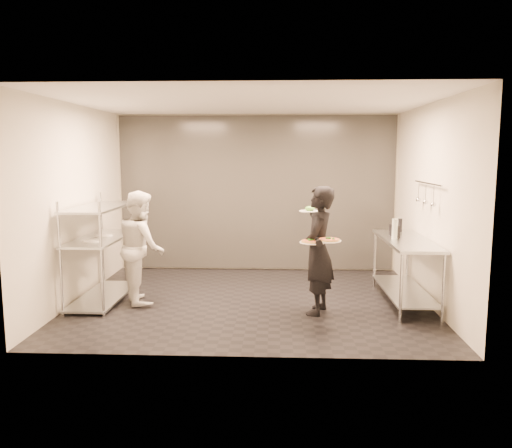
{
  "coord_description": "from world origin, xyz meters",
  "views": [
    {
      "loc": [
        0.38,
        -6.95,
        2.1
      ],
      "look_at": [
        0.07,
        0.14,
        1.1
      ],
      "focal_mm": 35.0,
      "sensor_mm": 36.0,
      "label": 1
    }
  ],
  "objects_px": {
    "bottle_green": "(395,229)",
    "chef": "(141,247)",
    "prep_counter": "(405,260)",
    "waiter": "(318,251)",
    "bottle_clear": "(400,224)",
    "salad_plate": "(310,210)",
    "pizza_plate_far": "(329,240)",
    "pizza_plate_near": "(312,242)",
    "pos_monitor": "(394,231)",
    "pass_rack": "(101,247)",
    "bottle_dark": "(400,225)"
  },
  "relations": [
    {
      "from": "pizza_plate_near",
      "to": "bottle_clear",
      "type": "xyz_separation_m",
      "value": [
        1.45,
        1.52,
        0.02
      ]
    },
    {
      "from": "waiter",
      "to": "salad_plate",
      "type": "height_order",
      "value": "waiter"
    },
    {
      "from": "bottle_green",
      "to": "waiter",
      "type": "bearing_deg",
      "value": -154.31
    },
    {
      "from": "waiter",
      "to": "bottle_green",
      "type": "height_order",
      "value": "waiter"
    },
    {
      "from": "waiter",
      "to": "pos_monitor",
      "type": "bearing_deg",
      "value": 138.06
    },
    {
      "from": "chef",
      "to": "bottle_clear",
      "type": "height_order",
      "value": "chef"
    },
    {
      "from": "chef",
      "to": "pass_rack",
      "type": "bearing_deg",
      "value": 58.45
    },
    {
      "from": "prep_counter",
      "to": "waiter",
      "type": "distance_m",
      "value": 1.38
    },
    {
      "from": "pizza_plate_far",
      "to": "salad_plate",
      "type": "distance_m",
      "value": 0.65
    },
    {
      "from": "prep_counter",
      "to": "pizza_plate_far",
      "type": "height_order",
      "value": "pizza_plate_far"
    },
    {
      "from": "bottle_green",
      "to": "bottle_clear",
      "type": "height_order",
      "value": "bottle_green"
    },
    {
      "from": "pass_rack",
      "to": "bottle_dark",
      "type": "distance_m",
      "value": 4.46
    },
    {
      "from": "prep_counter",
      "to": "pizza_plate_near",
      "type": "relative_size",
      "value": 5.59
    },
    {
      "from": "pass_rack",
      "to": "salad_plate",
      "type": "distance_m",
      "value": 3.03
    },
    {
      "from": "pizza_plate_near",
      "to": "bottle_green",
      "type": "relative_size",
      "value": 1.15
    },
    {
      "from": "pizza_plate_near",
      "to": "salad_plate",
      "type": "height_order",
      "value": "salad_plate"
    },
    {
      "from": "pizza_plate_far",
      "to": "bottle_clear",
      "type": "bearing_deg",
      "value": 50.92
    },
    {
      "from": "prep_counter",
      "to": "bottle_clear",
      "type": "xyz_separation_m",
      "value": [
        0.1,
        0.8,
        0.39
      ]
    },
    {
      "from": "salad_plate",
      "to": "pass_rack",
      "type": "bearing_deg",
      "value": 175.81
    },
    {
      "from": "bottle_clear",
      "to": "pos_monitor",
      "type": "bearing_deg",
      "value": -109.84
    },
    {
      "from": "pos_monitor",
      "to": "pass_rack",
      "type": "bearing_deg",
      "value": 167.28
    },
    {
      "from": "pizza_plate_near",
      "to": "bottle_green",
      "type": "bearing_deg",
      "value": 31.87
    },
    {
      "from": "pizza_plate_far",
      "to": "bottle_dark",
      "type": "xyz_separation_m",
      "value": [
        1.23,
        1.4,
        -0.0
      ]
    },
    {
      "from": "salad_plate",
      "to": "bottle_green",
      "type": "height_order",
      "value": "salad_plate"
    },
    {
      "from": "bottle_green",
      "to": "chef",
      "type": "bearing_deg",
      "value": -178.31
    },
    {
      "from": "prep_counter",
      "to": "bottle_dark",
      "type": "relative_size",
      "value": 8.79
    },
    {
      "from": "chef",
      "to": "bottle_green",
      "type": "bearing_deg",
      "value": -112.72
    },
    {
      "from": "waiter",
      "to": "chef",
      "type": "xyz_separation_m",
      "value": [
        -2.46,
        0.43,
        -0.05
      ]
    },
    {
      "from": "prep_counter",
      "to": "bottle_green",
      "type": "bearing_deg",
      "value": 170.1
    },
    {
      "from": "waiter",
      "to": "bottle_green",
      "type": "bearing_deg",
      "value": 132.02
    },
    {
      "from": "pizza_plate_near",
      "to": "bottle_clear",
      "type": "relative_size",
      "value": 1.65
    },
    {
      "from": "pizza_plate_far",
      "to": "pos_monitor",
      "type": "relative_size",
      "value": 1.34
    },
    {
      "from": "salad_plate",
      "to": "pos_monitor",
      "type": "height_order",
      "value": "salad_plate"
    },
    {
      "from": "pass_rack",
      "to": "pizza_plate_far",
      "type": "distance_m",
      "value": 3.27
    },
    {
      "from": "pass_rack",
      "to": "waiter",
      "type": "relative_size",
      "value": 0.95
    },
    {
      "from": "pos_monitor",
      "to": "bottle_dark",
      "type": "distance_m",
      "value": 0.5
    },
    {
      "from": "pos_monitor",
      "to": "prep_counter",
      "type": "bearing_deg",
      "value": -75.1
    },
    {
      "from": "pos_monitor",
      "to": "chef",
      "type": "bearing_deg",
      "value": 168.93
    },
    {
      "from": "waiter",
      "to": "pizza_plate_far",
      "type": "distance_m",
      "value": 0.32
    },
    {
      "from": "chef",
      "to": "pizza_plate_near",
      "type": "relative_size",
      "value": 4.94
    },
    {
      "from": "pizza_plate_near",
      "to": "salad_plate",
      "type": "bearing_deg",
      "value": 90.64
    },
    {
      "from": "waiter",
      "to": "prep_counter",
      "type": "bearing_deg",
      "value": 128.06
    },
    {
      "from": "pizza_plate_far",
      "to": "pass_rack",
      "type": "bearing_deg",
      "value": 166.91
    },
    {
      "from": "prep_counter",
      "to": "pizza_plate_near",
      "type": "distance_m",
      "value": 1.58
    },
    {
      "from": "prep_counter",
      "to": "bottle_dark",
      "type": "distance_m",
      "value": 0.78
    },
    {
      "from": "prep_counter",
      "to": "bottle_dark",
      "type": "xyz_separation_m",
      "value": [
        0.07,
        0.66,
        0.4
      ]
    },
    {
      "from": "pos_monitor",
      "to": "bottle_green",
      "type": "height_order",
      "value": "bottle_green"
    },
    {
      "from": "pass_rack",
      "to": "salad_plate",
      "type": "height_order",
      "value": "pass_rack"
    },
    {
      "from": "pos_monitor",
      "to": "bottle_clear",
      "type": "relative_size",
      "value": 1.19
    },
    {
      "from": "prep_counter",
      "to": "pizza_plate_near",
      "type": "bearing_deg",
      "value": -152.16
    }
  ]
}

